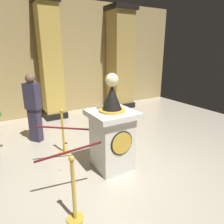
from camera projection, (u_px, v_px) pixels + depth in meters
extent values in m
plane|color=#B2A893|center=(117.00, 176.00, 3.81)|extent=(10.60, 10.60, 0.00)
cube|color=tan|center=(46.00, 59.00, 6.93)|extent=(10.60, 0.16, 3.87)
cube|color=silver|center=(112.00, 142.00, 3.96)|extent=(0.66, 0.66, 1.06)
cube|color=silver|center=(112.00, 114.00, 3.78)|extent=(0.82, 0.82, 0.10)
cylinder|color=gold|center=(122.00, 143.00, 3.64)|extent=(0.40, 0.03, 0.40)
cylinder|color=black|center=(122.00, 143.00, 3.65)|extent=(0.45, 0.01, 0.45)
cylinder|color=gold|center=(112.00, 110.00, 3.76)|extent=(0.49, 0.49, 0.04)
cone|color=black|center=(112.00, 97.00, 3.69)|extent=(0.36, 0.36, 0.46)
cylinder|color=gold|center=(112.00, 85.00, 3.62)|extent=(0.03, 0.03, 0.06)
sphere|color=beige|center=(112.00, 80.00, 3.60)|extent=(0.24, 0.24, 0.24)
cylinder|color=gold|center=(65.00, 152.00, 4.67)|extent=(0.24, 0.24, 0.03)
cylinder|color=gold|center=(63.00, 133.00, 4.53)|extent=(0.05, 0.05, 0.96)
sphere|color=gold|center=(61.00, 111.00, 4.37)|extent=(0.08, 0.08, 0.08)
cylinder|color=gold|center=(76.00, 219.00, 2.84)|extent=(0.24, 0.24, 0.03)
cylinder|color=gold|center=(74.00, 192.00, 2.71)|extent=(0.05, 0.05, 0.91)
sphere|color=gold|center=(72.00, 159.00, 2.56)|extent=(0.08, 0.08, 0.08)
cylinder|color=#591419|center=(64.00, 128.00, 3.98)|extent=(0.98, 0.28, 0.22)
cylinder|color=#591419|center=(69.00, 152.00, 3.06)|extent=(0.98, 0.28, 0.22)
sphere|color=#591419|center=(66.00, 143.00, 3.55)|extent=(0.04, 0.04, 0.04)
cube|color=black|center=(119.00, 104.00, 8.37)|extent=(0.91, 0.91, 0.20)
cube|color=tan|center=(120.00, 59.00, 7.85)|extent=(0.79, 0.79, 3.72)
cube|color=black|center=(121.00, 8.00, 7.32)|extent=(0.95, 0.95, 0.16)
cube|color=black|center=(55.00, 114.00, 7.07)|extent=(0.71, 0.71, 0.20)
cube|color=gold|center=(50.00, 62.00, 6.55)|extent=(0.62, 0.62, 3.72)
cube|color=#383347|center=(36.00, 125.00, 5.15)|extent=(0.32, 0.33, 0.85)
cube|color=#383347|center=(32.00, 96.00, 4.93)|extent=(0.40, 0.42, 0.64)
sphere|color=brown|center=(30.00, 78.00, 4.81)|extent=(0.23, 0.23, 0.23)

